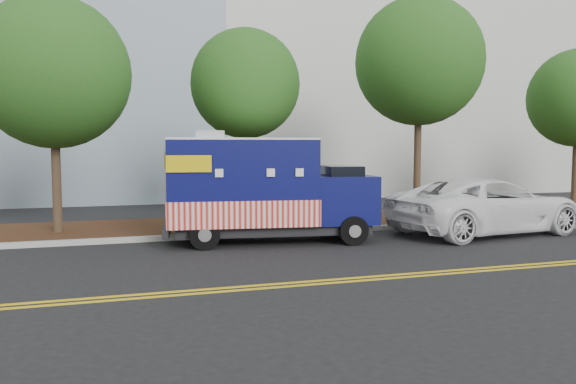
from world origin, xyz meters
name	(u,v)px	position (x,y,z in m)	size (l,w,h in m)	color
ground	(246,245)	(0.00, 0.00, 0.00)	(120.00, 120.00, 0.00)	black
curb	(234,235)	(0.00, 1.40, 0.07)	(120.00, 0.18, 0.15)	#9E9E99
mulch_strip	(221,225)	(0.00, 3.50, 0.07)	(120.00, 4.00, 0.15)	#321E0E
centerline_near	(299,282)	(0.00, -4.45, 0.01)	(120.00, 0.10, 0.01)	gold
centerline_far	(303,285)	(0.00, -4.70, 0.01)	(120.00, 0.10, 0.01)	gold
tree_a	(53,73)	(-4.93, 3.06, 4.79)	(4.40, 4.40, 6.99)	#38281C
tree_b	(245,84)	(0.85, 3.44, 4.70)	(3.58, 3.58, 6.50)	#38281C
tree_c	(419,62)	(7.32, 3.51, 5.74)	(4.63, 4.63, 8.06)	#38281C
sign_post	(184,197)	(-1.42, 1.55, 1.20)	(0.06, 0.06, 2.40)	#473828
food_truck	(260,192)	(0.51, 0.38, 1.39)	(6.08, 2.94, 3.08)	black
white_car	(487,206)	(7.52, -0.25, 0.86)	(2.84, 6.16, 1.71)	white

